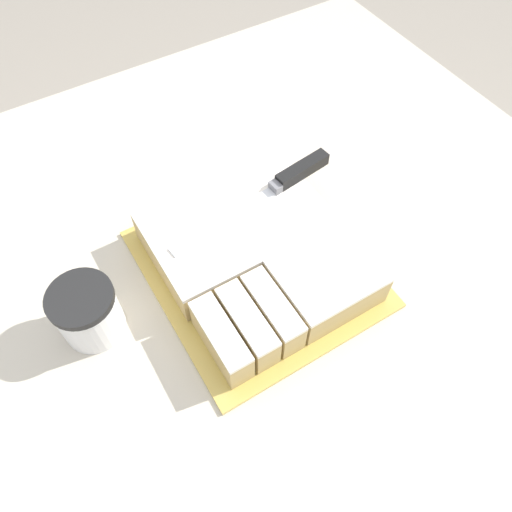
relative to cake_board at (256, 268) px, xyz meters
The scene contains 6 objects.
ground_plane 0.92m from the cake_board, 136.16° to the left, with size 8.00×8.00×0.00m, color #9E9384.
countertop 0.47m from the cake_board, 136.16° to the left, with size 1.40×1.10×0.92m.
cake_board is the anchor object (origin of this frame).
cake 0.03m from the cake_board, 48.68° to the left, with size 0.28×0.32×0.06m.
knife 0.15m from the cake_board, 36.63° to the left, with size 0.31×0.06×0.02m.
coffee_cup 0.27m from the cake_board, behind, with size 0.10×0.10×0.09m.
Camera 1 is at (-0.17, -0.43, 1.60)m, focal length 35.00 mm.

